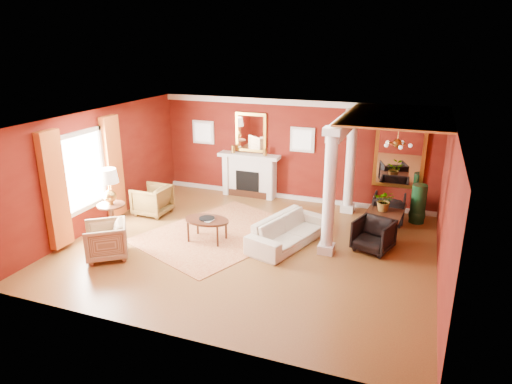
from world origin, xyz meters
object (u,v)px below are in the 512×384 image
at_px(armchair_stripe, 106,239).
at_px(coffee_table, 207,221).
at_px(armchair_leopard, 152,199).
at_px(side_table, 109,190).
at_px(sofa, 288,227).
at_px(dining_table, 385,216).

relative_size(armchair_stripe, coffee_table, 0.81).
distance_m(armchair_leopard, armchair_stripe, 2.59).
height_order(armchair_leopard, side_table, side_table).
bearing_deg(armchair_stripe, coffee_table, 95.96).
height_order(sofa, armchair_leopard, armchair_leopard).
bearing_deg(sofa, armchair_stripe, 137.71).
bearing_deg(dining_table, sofa, 130.65).
xyz_separation_m(sofa, dining_table, (2.01, 1.44, -0.01)).
bearing_deg(armchair_stripe, sofa, 83.28).
bearing_deg(armchair_leopard, sofa, 83.87).
height_order(sofa, armchair_stripe, armchair_stripe).
xyz_separation_m(coffee_table, side_table, (-2.31, -0.44, 0.62)).
xyz_separation_m(sofa, side_table, (-4.13, -0.93, 0.68)).
xyz_separation_m(side_table, dining_table, (6.14, 2.37, -0.69)).
bearing_deg(sofa, side_table, 120.25).
height_order(armchair_leopard, dining_table, armchair_leopard).
bearing_deg(armchair_leopard, side_table, -5.65).
relative_size(coffee_table, side_table, 0.66).
xyz_separation_m(armchair_leopard, side_table, (-0.18, -1.45, 0.68)).
height_order(sofa, coffee_table, sofa).
xyz_separation_m(sofa, coffee_table, (-1.82, -0.49, 0.06)).
height_order(side_table, dining_table, side_table).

